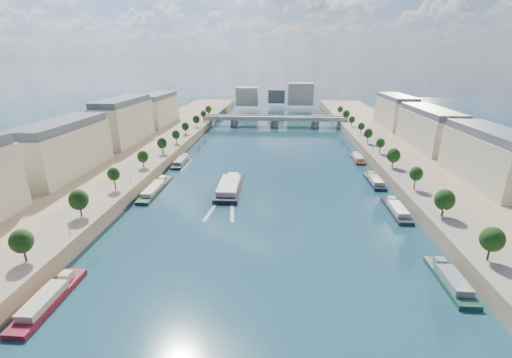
# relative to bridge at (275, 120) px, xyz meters

# --- Properties ---
(ground) EXTENTS (700.00, 700.00, 0.00)m
(ground) POSITION_rel_bridge_xyz_m (0.00, -120.91, -5.08)
(ground) COLOR #0C2D36
(ground) RESTS_ON ground
(quay_left) EXTENTS (44.00, 520.00, 5.00)m
(quay_left) POSITION_rel_bridge_xyz_m (-72.00, -120.91, -2.58)
(quay_left) COLOR #9E8460
(quay_left) RESTS_ON ground
(quay_right) EXTENTS (44.00, 520.00, 5.00)m
(quay_right) POSITION_rel_bridge_xyz_m (72.00, -120.91, -2.58)
(quay_right) COLOR #9E8460
(quay_right) RESTS_ON ground
(pave_left) EXTENTS (14.00, 520.00, 0.10)m
(pave_left) POSITION_rel_bridge_xyz_m (-57.00, -120.91, -0.03)
(pave_left) COLOR gray
(pave_left) RESTS_ON quay_left
(pave_right) EXTENTS (14.00, 520.00, 0.10)m
(pave_right) POSITION_rel_bridge_xyz_m (57.00, -120.91, -0.03)
(pave_right) COLOR gray
(pave_right) RESTS_ON quay_right
(trees_left) EXTENTS (4.80, 268.80, 8.26)m
(trees_left) POSITION_rel_bridge_xyz_m (-55.00, -118.91, 5.39)
(trees_left) COLOR #382B1E
(trees_left) RESTS_ON ground
(trees_right) EXTENTS (4.80, 268.80, 8.26)m
(trees_right) POSITION_rel_bridge_xyz_m (55.00, -110.91, 5.39)
(trees_right) COLOR #382B1E
(trees_right) RESTS_ON ground
(lamps_left) EXTENTS (0.36, 200.36, 4.28)m
(lamps_left) POSITION_rel_bridge_xyz_m (-52.50, -130.91, 2.70)
(lamps_left) COLOR black
(lamps_left) RESTS_ON ground
(lamps_right) EXTENTS (0.36, 200.36, 4.28)m
(lamps_right) POSITION_rel_bridge_xyz_m (52.50, -115.91, 2.70)
(lamps_right) COLOR black
(lamps_right) RESTS_ON ground
(buildings_left) EXTENTS (16.00, 226.00, 23.20)m
(buildings_left) POSITION_rel_bridge_xyz_m (-85.00, -108.91, 11.37)
(buildings_left) COLOR #BAB08F
(buildings_left) RESTS_ON ground
(buildings_right) EXTENTS (16.00, 226.00, 23.20)m
(buildings_right) POSITION_rel_bridge_xyz_m (85.00, -108.91, 11.37)
(buildings_right) COLOR #BAB08F
(buildings_right) RESTS_ON ground
(skyline) EXTENTS (79.00, 42.00, 22.00)m
(skyline) POSITION_rel_bridge_xyz_m (3.19, 98.61, 9.57)
(skyline) COLOR #BAB08F
(skyline) RESTS_ON ground
(bridge) EXTENTS (112.00, 12.00, 8.15)m
(bridge) POSITION_rel_bridge_xyz_m (0.00, 0.00, 0.00)
(bridge) COLOR #C1B79E
(bridge) RESTS_ON ground
(tour_barge) EXTENTS (9.78, 32.27, 4.36)m
(tour_barge) POSITION_rel_bridge_xyz_m (-15.66, -140.78, -3.79)
(tour_barge) COLOR black
(tour_barge) RESTS_ON ground
(wake) EXTENTS (10.76, 25.99, 0.04)m
(wake) POSITION_rel_bridge_xyz_m (-15.66, -157.27, -5.06)
(wake) COLOR silver
(wake) RESTS_ON ground
(moored_barges_left) EXTENTS (5.00, 164.73, 3.60)m
(moored_barges_left) POSITION_rel_bridge_xyz_m (-45.50, -174.25, -4.24)
(moored_barges_left) COLOR #1C253E
(moored_barges_left) RESTS_ON ground
(moored_barges_right) EXTENTS (5.00, 124.14, 3.60)m
(moored_barges_right) POSITION_rel_bridge_xyz_m (45.50, -145.50, -4.24)
(moored_barges_right) COLOR #1B4536
(moored_barges_right) RESTS_ON ground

